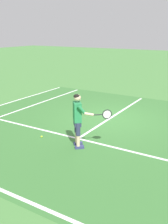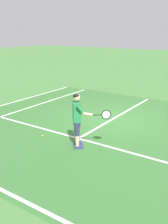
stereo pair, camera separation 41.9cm
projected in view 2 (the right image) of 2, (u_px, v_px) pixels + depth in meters
The scene contains 8 objects.
ground_plane at pixel (113, 119), 10.85m from camera, with size 80.00×80.00×0.00m, color #477F3D.
court_inner_surface at pixel (101, 126), 10.05m from camera, with size 10.98×10.25×0.00m, color #387033.
line_service at pixel (79, 138), 8.89m from camera, with size 8.23×0.10×0.01m, color white.
line_centre_service at pixel (121, 114), 11.41m from camera, with size 0.10×6.40×0.01m, color white.
line_singles_left at pixel (26, 109), 12.25m from camera, with size 0.10×9.85×0.01m, color white.
line_doubles_left at pixel (6, 104), 12.99m from camera, with size 0.10×9.85×0.01m, color white.
tennis_player at pixel (78, 117), 7.97m from camera, with size 1.18×0.69×1.71m.
tennis_ball_near_feet at pixel (43, 136), 9.03m from camera, with size 0.07×0.07×0.07m, color #CCE02D.
Camera 2 is at (4.76, -9.17, 3.54)m, focal length 41.70 mm.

